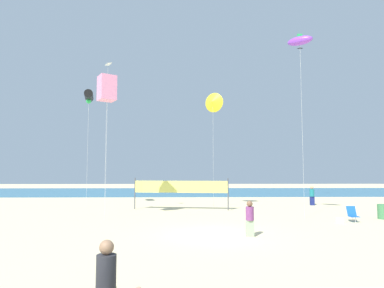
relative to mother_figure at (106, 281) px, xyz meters
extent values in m
plane|color=beige|center=(2.93, 9.11, -0.87)|extent=(120.00, 120.00, 0.00)
cube|color=teal|center=(2.93, 41.04, -0.87)|extent=(120.00, 20.00, 0.01)
cylinder|color=#2D2D33|center=(0.00, 0.00, 0.18)|extent=(0.37, 0.37, 0.62)
sphere|color=#997051|center=(0.00, 0.00, 0.62)|extent=(0.28, 0.28, 0.28)
cube|color=#99B28C|center=(4.41, 8.67, -0.51)|extent=(0.35, 0.21, 0.72)
cylinder|color=#7A3872|center=(4.41, 8.67, 0.15)|extent=(0.36, 0.36, 0.60)
sphere|color=brown|center=(4.41, 8.67, 0.58)|extent=(0.27, 0.27, 0.27)
cube|color=navy|center=(12.41, 22.12, -0.50)|extent=(0.36, 0.22, 0.75)
cylinder|color=#19727A|center=(12.41, 22.12, 0.19)|extent=(0.38, 0.38, 0.62)
sphere|color=tan|center=(12.41, 22.12, 0.64)|extent=(0.28, 0.28, 0.28)
cube|color=#1959B2|center=(11.20, 12.70, -0.55)|extent=(0.52, 0.48, 0.03)
cube|color=#1959B2|center=(11.20, 12.99, -0.27)|extent=(0.52, 0.23, 0.57)
cylinder|color=silver|center=(11.20, 12.56, -0.71)|extent=(0.03, 0.03, 0.32)
cylinder|color=silver|center=(11.20, 12.85, -0.71)|extent=(0.03, 0.03, 0.32)
cylinder|color=#3F7F4C|center=(13.62, 13.94, -0.43)|extent=(0.60, 0.60, 0.89)
cylinder|color=#4C4C51|center=(-2.37, 19.64, 0.33)|extent=(0.08, 0.08, 2.40)
cylinder|color=#4C4C51|center=(4.74, 18.63, 0.33)|extent=(0.08, 0.08, 2.40)
cube|color=#EAE566|center=(1.18, 19.14, 0.85)|extent=(7.11, 1.03, 0.90)
cube|color=white|center=(10.22, 12.38, -0.73)|extent=(0.37, 0.18, 0.30)
cylinder|color=silver|center=(-3.88, 16.38, 4.31)|extent=(0.01, 0.01, 10.36)
pyramid|color=white|center=(-3.90, 16.38, 9.54)|extent=(0.43, 0.42, 0.25)
cylinder|color=silver|center=(-6.47, 20.91, 3.70)|extent=(0.01, 0.01, 9.14)
cylinder|color=black|center=(-6.47, 20.91, 8.27)|extent=(1.12, 2.00, 0.69)
sphere|color=green|center=(-6.47, 20.91, 7.82)|extent=(0.41, 0.41, 0.41)
cylinder|color=silver|center=(3.74, 19.85, 3.34)|extent=(0.01, 0.01, 8.44)
cone|color=yellow|center=(3.74, 19.85, 7.56)|extent=(1.58, 1.20, 1.58)
cylinder|color=silver|center=(-3.30, 13.75, 3.12)|extent=(0.01, 0.01, 7.99)
cube|color=pink|center=(-3.30, 13.75, 7.12)|extent=(1.32, 1.32, 1.53)
cylinder|color=silver|center=(8.87, 14.16, 4.76)|extent=(0.01, 0.01, 11.27)
ellipsoid|color=purple|center=(8.87, 14.16, 10.40)|extent=(1.64, 1.52, 0.65)
cube|color=green|center=(8.87, 14.16, 10.65)|extent=(0.33, 0.06, 0.41)
cylinder|color=silver|center=(13.27, 26.43, 6.83)|extent=(0.01, 0.01, 15.42)
pyramid|color=black|center=(13.27, 26.41, 14.60)|extent=(0.59, 0.59, 0.33)
camera|label=1|loc=(1.46, -6.44, 2.06)|focal=31.18mm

